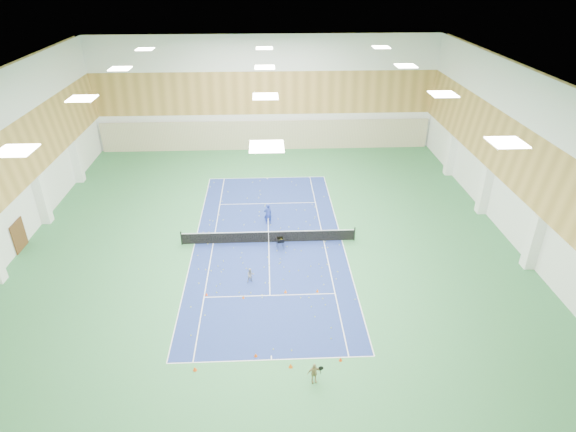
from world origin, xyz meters
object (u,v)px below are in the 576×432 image
(ball_cart, at_px, (280,243))
(tennis_net, at_px, (269,236))
(child_court, at_px, (251,275))
(child_apron, at_px, (314,373))
(coach, at_px, (268,214))

(ball_cart, bearing_deg, tennis_net, 123.31)
(child_court, height_order, child_apron, child_apron)
(child_apron, bearing_deg, tennis_net, 86.27)
(coach, xyz_separation_m, child_apron, (2.11, -16.33, -0.29))
(tennis_net, bearing_deg, child_apron, -81.18)
(tennis_net, xyz_separation_m, child_court, (-1.23, -4.85, -0.05))
(tennis_net, height_order, coach, coach)
(tennis_net, xyz_separation_m, ball_cart, (0.84, -0.91, -0.10))
(child_court, bearing_deg, tennis_net, 57.24)
(child_court, bearing_deg, ball_cart, 43.82)
(child_apron, distance_m, ball_cart, 12.61)
(coach, xyz_separation_m, child_court, (-1.21, -7.73, -0.38))
(coach, bearing_deg, tennis_net, 72.96)
(tennis_net, xyz_separation_m, coach, (-0.02, 2.88, 0.33))
(tennis_net, height_order, child_court, tennis_net)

